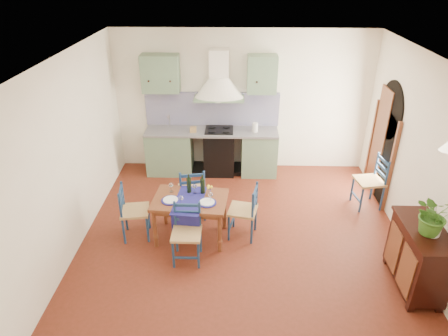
{
  "coord_description": "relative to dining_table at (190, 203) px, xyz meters",
  "views": [
    {
      "loc": [
        -0.13,
        -5.07,
        3.93
      ],
      "look_at": [
        -0.3,
        0.3,
        1.08
      ],
      "focal_mm": 32.0,
      "sensor_mm": 36.0,
      "label": 1
    }
  ],
  "objects": [
    {
      "name": "back_wall",
      "position": [
        0.33,
        2.29,
        0.42
      ],
      "size": [
        5.0,
        0.96,
        2.8
      ],
      "color": "white",
      "rests_on": "ground"
    },
    {
      "name": "floor",
      "position": [
        0.8,
        -0.0,
        -0.62
      ],
      "size": [
        5.0,
        5.0,
        0.0
      ],
      "primitive_type": "plane",
      "color": "#4F2011",
      "rests_on": "ground"
    },
    {
      "name": "chair_far",
      "position": [
        -0.04,
        0.57,
        -0.14
      ],
      "size": [
        0.51,
        0.51,
        0.94
      ],
      "color": "navy",
      "rests_on": "ground"
    },
    {
      "name": "potted_plant",
      "position": [
        3.07,
        -1.04,
        0.57
      ],
      "size": [
        0.53,
        0.47,
        0.53
      ],
      "primitive_type": "imported",
      "rotation": [
        0.0,
        0.0,
        0.14
      ],
      "color": "#397021",
      "rests_on": "sideboard"
    },
    {
      "name": "dining_table",
      "position": [
        0.0,
        0.0,
        0.0
      ],
      "size": [
        1.17,
        0.89,
        1.02
      ],
      "color": "brown",
      "rests_on": "ground"
    },
    {
      "name": "sideboard",
      "position": [
        3.06,
        -0.96,
        -0.12
      ],
      "size": [
        0.5,
        1.05,
        0.94
      ],
      "color": "black",
      "rests_on": "ground"
    },
    {
      "name": "chair_near",
      "position": [
        -0.0,
        -0.51,
        -0.17
      ],
      "size": [
        0.41,
        0.41,
        0.89
      ],
      "color": "navy",
      "rests_on": "ground"
    },
    {
      "name": "chair_left",
      "position": [
        -0.9,
        -0.0,
        -0.16
      ],
      "size": [
        0.48,
        0.48,
        0.9
      ],
      "color": "navy",
      "rests_on": "ground"
    },
    {
      "name": "ceiling",
      "position": [
        0.8,
        -0.0,
        2.18
      ],
      "size": [
        5.0,
        5.0,
        0.01
      ],
      "primitive_type": "cube",
      "color": "white",
      "rests_on": "back_wall"
    },
    {
      "name": "chair_spare",
      "position": [
        3.03,
        1.0,
        -0.14
      ],
      "size": [
        0.51,
        0.51,
        0.95
      ],
      "color": "navy",
      "rests_on": "ground"
    },
    {
      "name": "chair_right",
      "position": [
        0.83,
        0.06,
        -0.16
      ],
      "size": [
        0.5,
        0.5,
        0.9
      ],
      "color": "navy",
      "rests_on": "ground"
    },
    {
      "name": "right_wall",
      "position": [
        3.29,
        0.28,
        0.71
      ],
      "size": [
        0.26,
        5.0,
        2.8
      ],
      "color": "white",
      "rests_on": "ground"
    },
    {
      "name": "left_wall",
      "position": [
        -1.7,
        -0.0,
        0.78
      ],
      "size": [
        0.04,
        5.0,
        2.8
      ],
      "primitive_type": "cube",
      "color": "white",
      "rests_on": "ground"
    }
  ]
}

